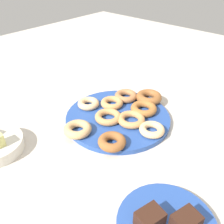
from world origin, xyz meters
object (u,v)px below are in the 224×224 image
object	(u,v)px
donut_0	(112,103)
donut_6	(88,104)
donut_5	(131,120)
brownie_far	(150,219)
donut_plate	(118,118)
donut_4	(144,109)
donut_1	(78,129)
donut_8	(153,129)
donut_9	(149,97)
donut_3	(112,142)
donut_2	(126,96)
brownie_near	(186,222)
donut_7	(108,117)

from	to	relation	value
donut_0	donut_6	xyz separation A→B (m)	(0.06, 0.06, 0.00)
donut_5	brownie_far	world-z (taller)	brownie_far
donut_plate	donut_4	world-z (taller)	donut_4
donut_0	brownie_far	size ratio (longest dim) A/B	1.50
donut_1	donut_0	bearing A→B (deg)	-82.49
donut_plate	donut_8	xyz separation A→B (m)	(-0.14, -0.00, 0.02)
donut_8	donut_9	world-z (taller)	donut_9
donut_1	donut_3	bearing A→B (deg)	-167.37
donut_1	donut_plate	bearing A→B (deg)	-102.35
donut_6	brownie_far	xyz separation A→B (m)	(-0.43, 0.24, 0.01)
donut_0	donut_2	distance (m)	0.07
donut_8	brownie_far	size ratio (longest dim) A/B	1.47
donut_3	donut_0	bearing A→B (deg)	-48.29
donut_plate	donut_9	xyz separation A→B (m)	(-0.02, -0.15, 0.02)
brownie_far	donut_6	bearing A→B (deg)	-28.96
donut_plate	donut_1	xyz separation A→B (m)	(0.03, 0.15, 0.02)
donut_2	donut_3	size ratio (longest dim) A/B	1.03
donut_5	brownie_near	distance (m)	0.38
donut_2	donut_4	distance (m)	0.11
donut_5	donut_8	distance (m)	0.08
donut_1	donut_8	xyz separation A→B (m)	(-0.17, -0.16, -0.00)
donut_0	donut_plate	bearing A→B (deg)	149.25
donut_plate	donut_5	bearing A→B (deg)	178.54
donut_plate	brownie_near	xyz separation A→B (m)	(-0.37, 0.22, 0.03)
donut_3	donut_7	distance (m)	0.13
donut_8	brownie_far	xyz separation A→B (m)	(-0.17, 0.27, 0.01)
brownie_far	donut_8	bearing A→B (deg)	-57.31
brownie_near	donut_5	bearing A→B (deg)	-35.07
donut_4	donut_5	xyz separation A→B (m)	(-0.01, 0.08, -0.00)
donut_plate	donut_1	size ratio (longest dim) A/B	4.10
donut_1	donut_6	bearing A→B (deg)	-56.31
donut_7	donut_9	size ratio (longest dim) A/B	0.93
donut_9	donut_8	bearing A→B (deg)	128.31
donut_3	donut_6	bearing A→B (deg)	-26.40
donut_7	brownie_near	world-z (taller)	brownie_near
donut_1	brownie_far	bearing A→B (deg)	162.34
donut_2	donut_8	distance (m)	0.21
donut_3	donut_9	xyz separation A→B (m)	(0.06, -0.28, 0.00)
donut_0	donut_7	xyz separation A→B (m)	(-0.05, 0.07, -0.00)
donut_1	donut_4	bearing A→B (deg)	-110.13
donut_6	donut_0	bearing A→B (deg)	-135.41
donut_plate	donut_8	distance (m)	0.14
donut_0	donut_6	size ratio (longest dim) A/B	1.06
donut_8	donut_1	bearing A→B (deg)	42.52
brownie_near	brownie_far	distance (m)	0.07
donut_1	donut_3	distance (m)	0.12
donut_plate	brownie_far	size ratio (longest dim) A/B	6.59
donut_3	donut_7	world-z (taller)	donut_3
donut_plate	donut_2	xyz separation A→B (m)	(0.05, -0.11, 0.02)
donut_5	donut_9	bearing A→B (deg)	-76.76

